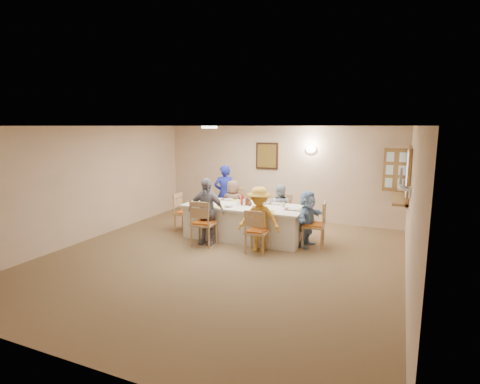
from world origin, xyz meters
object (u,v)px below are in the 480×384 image
at_px(chair_right_end, 313,224).
at_px(condiment_ketchup, 243,199).
at_px(chair_left_end, 185,212).
at_px(diner_right_end, 307,219).
at_px(desk_fan, 403,180).
at_px(chair_back_left, 235,207).
at_px(dining_table, 245,222).
at_px(serving_hatch, 409,174).
at_px(diner_back_left, 233,204).
at_px(chair_front_left, 204,223).
at_px(diner_back_right, 280,209).
at_px(diner_front_left, 206,211).
at_px(diner_front_right, 259,219).
at_px(chair_front_right, 257,231).
at_px(caregiver, 225,194).
at_px(chair_back_right, 281,214).

height_order(chair_right_end, condiment_ketchup, condiment_ketchup).
xyz_separation_m(chair_left_end, diner_right_end, (2.97, 0.00, 0.14)).
bearing_deg(desk_fan, chair_back_left, 163.22).
height_order(dining_table, chair_left_end, chair_left_end).
distance_m(serving_hatch, diner_back_left, 4.01).
xyz_separation_m(desk_fan, chair_front_left, (-3.78, -0.46, -1.06)).
bearing_deg(diner_back_left, serving_hatch, 176.24).
xyz_separation_m(diner_back_right, diner_front_left, (-1.20, -1.36, 0.13)).
distance_m(diner_front_right, condiment_ketchup, 0.98).
xyz_separation_m(chair_back_left, chair_front_right, (1.20, -1.60, -0.05)).
relative_size(diner_front_right, caregiver, 0.88).
height_order(diner_back_right, diner_front_right, diner_front_right).
bearing_deg(chair_right_end, chair_front_left, -74.64).
height_order(dining_table, diner_right_end, diner_right_end).
height_order(chair_back_right, chair_front_right, chair_back_right).
distance_m(chair_back_left, diner_right_end, 2.17).
relative_size(diner_back_right, caregiver, 0.78).
bearing_deg(desk_fan, chair_left_end, 175.88).
xyz_separation_m(chair_back_left, diner_front_left, (0.00, -1.48, 0.22)).
relative_size(chair_back_left, diner_back_left, 0.82).
relative_size(chair_back_right, chair_front_left, 0.92).
bearing_deg(diner_back_left, diner_back_right, 171.41).
relative_size(desk_fan, chair_right_end, 0.31).
xyz_separation_m(serving_hatch, chair_right_end, (-1.74, -1.01, -1.02)).
xyz_separation_m(chair_back_left, caregiver, (-0.45, 0.35, 0.26)).
relative_size(serving_hatch, chair_front_left, 1.52).
distance_m(chair_left_end, diner_back_left, 1.18).
xyz_separation_m(chair_front_right, diner_right_end, (0.82, 0.80, 0.14)).
bearing_deg(caregiver, chair_back_left, 110.60).
bearing_deg(desk_fan, caregiver, 160.60).
distance_m(chair_back_left, caregiver, 0.63).
height_order(chair_front_right, diner_back_left, diner_back_left).
relative_size(serving_hatch, diner_right_end, 1.26).
xyz_separation_m(chair_front_left, diner_back_right, (1.20, 1.48, 0.09)).
relative_size(chair_right_end, diner_right_end, 0.82).
relative_size(diner_right_end, condiment_ketchup, 4.69).
bearing_deg(diner_right_end, chair_front_right, 144.87).
height_order(diner_back_right, diner_right_end, diner_right_end).
relative_size(diner_back_left, caregiver, 0.80).
bearing_deg(caregiver, condiment_ketchup, 99.70).
bearing_deg(diner_back_right, chair_front_right, 91.63).
xyz_separation_m(chair_front_right, caregiver, (-1.65, 1.95, 0.30)).
relative_size(desk_fan, diner_back_left, 0.25).
relative_size(diner_back_right, diner_front_left, 0.82).
bearing_deg(chair_left_end, desk_fan, -96.75).
distance_m(dining_table, condiment_ketchup, 0.51).
height_order(diner_front_left, caregiver, caregiver).
bearing_deg(dining_table, caregiver, 132.40).
xyz_separation_m(chair_back_left, diner_front_right, (1.20, -1.48, 0.16)).
distance_m(chair_front_right, chair_left_end, 2.29).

